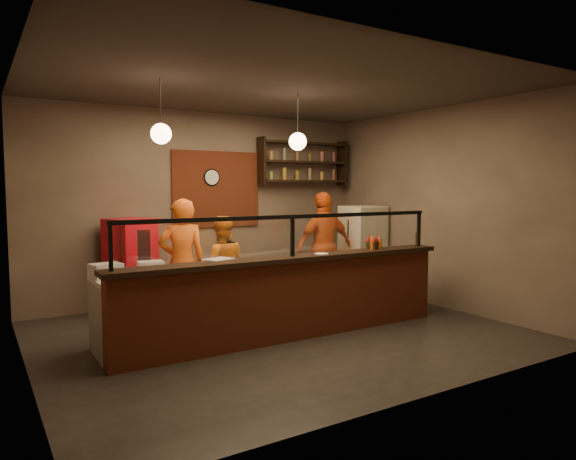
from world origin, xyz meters
TOP-DOWN VIEW (x-y plane):
  - floor at (0.00, 0.00)m, footprint 6.00×6.00m
  - ceiling at (0.00, 0.00)m, footprint 6.00×6.00m
  - wall_back at (0.00, 2.50)m, footprint 6.00×0.00m
  - wall_left at (-3.00, 0.00)m, footprint 0.00×5.00m
  - wall_right at (3.00, 0.00)m, footprint 0.00×5.00m
  - wall_front at (0.00, -2.50)m, footprint 6.00×0.00m
  - brick_patch at (0.20, 2.47)m, footprint 1.60×0.04m
  - service_counter at (0.00, -0.30)m, footprint 4.60×0.25m
  - counter_ledge at (0.00, -0.30)m, footprint 4.70×0.37m
  - worktop_cabinet at (0.00, 0.20)m, footprint 4.60×0.75m
  - worktop at (0.00, 0.20)m, footprint 4.60×0.75m
  - sneeze_guard at (0.00, -0.30)m, footprint 4.50×0.05m
  - wall_shelving at (1.90, 2.32)m, footprint 1.84×0.28m
  - wall_clock at (0.10, 2.46)m, footprint 0.30×0.04m
  - pendant_left at (-1.50, 0.20)m, footprint 0.24×0.24m
  - pendant_right at (0.40, 0.20)m, footprint 0.24×0.24m
  - cook_left at (-0.97, 1.03)m, footprint 0.73×0.56m
  - cook_mid at (-0.33, 1.15)m, footprint 0.87×0.76m
  - cook_right at (1.68, 1.34)m, footprint 1.09×0.47m
  - fridge at (2.60, 1.43)m, footprint 0.69×0.65m
  - red_cooler at (-1.38, 2.15)m, footprint 0.80×0.78m
  - pizza_dough at (-0.51, 0.14)m, footprint 0.52×0.52m
  - prep_tub_a at (-1.63, 0.30)m, footprint 0.32×0.27m
  - prep_tub_b at (-2.15, 0.27)m, footprint 0.37×0.32m
  - prep_tub_c at (-0.89, -0.05)m, footprint 0.39×0.35m
  - rolling_pin at (-0.88, 0.15)m, footprint 0.35×0.25m
  - condiment_caddy at (1.40, -0.24)m, footprint 0.23×0.20m
  - pepper_mill at (2.20, -0.29)m, footprint 0.06×0.06m
  - small_plate at (0.42, -0.34)m, footprint 0.21×0.21m

SIDE VIEW (x-z plane):
  - floor at x=0.00m, z-range 0.00..0.00m
  - worktop_cabinet at x=0.00m, z-range 0.00..0.85m
  - service_counter at x=0.00m, z-range 0.00..1.00m
  - red_cooler at x=-1.38m, z-range 0.00..1.46m
  - cook_mid at x=-0.33m, z-range 0.00..1.51m
  - fridge at x=2.60m, z-range 0.00..1.60m
  - worktop at x=0.00m, z-range 0.85..0.90m
  - cook_left at x=-0.97m, z-range 0.00..1.77m
  - pizza_dough at x=-0.51m, z-range 0.90..0.91m
  - cook_right at x=1.68m, z-range 0.00..1.86m
  - rolling_pin at x=-0.88m, z-range 0.90..0.96m
  - prep_tub_a at x=-1.63m, z-range 0.90..1.05m
  - prep_tub_b at x=-2.15m, z-range 0.90..1.06m
  - prep_tub_c at x=-0.89m, z-range 0.90..1.06m
  - counter_ledge at x=0.00m, z-range 1.00..1.06m
  - small_plate at x=0.42m, z-range 1.06..1.07m
  - condiment_caddy at x=1.40m, z-range 1.06..1.16m
  - pepper_mill at x=2.20m, z-range 1.06..1.27m
  - sneeze_guard at x=0.00m, z-range 1.11..1.63m
  - wall_back at x=0.00m, z-range -1.40..4.60m
  - wall_left at x=-3.00m, z-range -0.90..4.10m
  - wall_right at x=3.00m, z-range -0.90..4.10m
  - wall_front at x=0.00m, z-range -1.40..4.60m
  - brick_patch at x=0.20m, z-range 1.25..2.55m
  - wall_clock at x=0.10m, z-range 1.95..2.25m
  - wall_shelving at x=1.90m, z-range 1.98..2.83m
  - pendant_left at x=-1.50m, z-range 2.17..2.94m
  - pendant_right at x=0.40m, z-range 2.17..2.94m
  - ceiling at x=0.00m, z-range 3.20..3.20m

